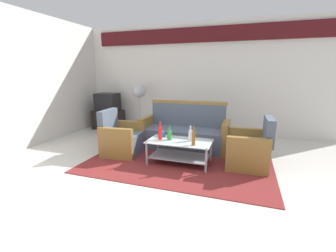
{
  "coord_description": "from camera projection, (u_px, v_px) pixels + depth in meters",
  "views": [
    {
      "loc": [
        1.1,
        -3.0,
        1.56
      ],
      "look_at": [
        -0.15,
        0.72,
        0.65
      ],
      "focal_mm": 24.7,
      "sensor_mm": 36.0,
      "label": 1
    }
  ],
  "objects": [
    {
      "name": "ground_plane",
      "position": [
        162.0,
        179.0,
        3.47
      ],
      "size": [
        14.0,
        14.0,
        0.0
      ],
      "primitive_type": "plane",
      "color": "beige"
    },
    {
      "name": "wall_back",
      "position": [
        202.0,
        76.0,
        5.95
      ],
      "size": [
        6.52,
        0.19,
        2.8
      ],
      "color": "silver",
      "rests_on": "ground"
    },
    {
      "name": "rug",
      "position": [
        180.0,
        160.0,
        4.21
      ],
      "size": [
        3.19,
        2.25,
        0.01
      ],
      "primitive_type": "cube",
      "color": "maroon",
      "rests_on": "ground"
    },
    {
      "name": "couch",
      "position": [
        185.0,
        133.0,
        4.85
      ],
      "size": [
        1.8,
        0.74,
        0.96
      ],
      "rotation": [
        0.0,
        0.0,
        3.14
      ],
      "color": "#4C5666",
      "rests_on": "rug"
    },
    {
      "name": "armchair_left",
      "position": [
        122.0,
        139.0,
        4.52
      ],
      "size": [
        0.75,
        0.81,
        0.85
      ],
      "rotation": [
        0.0,
        0.0,
        -1.5
      ],
      "color": "#4C5666",
      "rests_on": "rug"
    },
    {
      "name": "armchair_right",
      "position": [
        249.0,
        150.0,
        3.89
      ],
      "size": [
        0.72,
        0.78,
        0.85
      ],
      "rotation": [
        0.0,
        0.0,
        1.6
      ],
      "color": "#4C5666",
      "rests_on": "rug"
    },
    {
      "name": "coffee_table",
      "position": [
        179.0,
        148.0,
        4.03
      ],
      "size": [
        1.1,
        0.6,
        0.4
      ],
      "color": "silver",
      "rests_on": "rug"
    },
    {
      "name": "bottle_brown",
      "position": [
        193.0,
        138.0,
        3.73
      ],
      "size": [
        0.06,
        0.06,
        0.31
      ],
      "color": "brown",
      "rests_on": "coffee_table"
    },
    {
      "name": "bottle_red",
      "position": [
        160.0,
        133.0,
        4.05
      ],
      "size": [
        0.07,
        0.07,
        0.32
      ],
      "color": "red",
      "rests_on": "coffee_table"
    },
    {
      "name": "bottle_green",
      "position": [
        169.0,
        135.0,
        4.03
      ],
      "size": [
        0.08,
        0.08,
        0.24
      ],
      "color": "#2D8C38",
      "rests_on": "coffee_table"
    },
    {
      "name": "bottle_clear",
      "position": [
        190.0,
        135.0,
        3.96
      ],
      "size": [
        0.07,
        0.07,
        0.27
      ],
      "color": "silver",
      "rests_on": "coffee_table"
    },
    {
      "name": "cup",
      "position": [
        163.0,
        134.0,
        4.24
      ],
      "size": [
        0.08,
        0.08,
        0.1
      ],
      "primitive_type": "cylinder",
      "color": "#2659A5",
      "rests_on": "coffee_table"
    },
    {
      "name": "tv_stand",
      "position": [
        109.0,
        120.0,
        6.55
      ],
      "size": [
        0.8,
        0.5,
        0.52
      ],
      "primitive_type": "cube",
      "color": "black",
      "rests_on": "ground"
    },
    {
      "name": "television",
      "position": [
        108.0,
        102.0,
        6.44
      ],
      "size": [
        0.61,
        0.46,
        0.48
      ],
      "rotation": [
        0.0,
        0.0,
        3.12
      ],
      "color": "black",
      "rests_on": "tv_stand"
    },
    {
      "name": "pedestal_fan",
      "position": [
        139.0,
        94.0,
        6.13
      ],
      "size": [
        0.36,
        0.36,
        1.27
      ],
      "color": "#2D2D33",
      "rests_on": "ground"
    }
  ]
}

